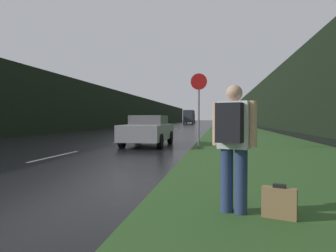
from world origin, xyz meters
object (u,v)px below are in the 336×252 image
Objects in this scene: suitcase at (279,203)px; delivery_truck at (189,117)px; car_passing_near at (148,130)px; hitchhiker_with_backpack at (233,140)px; stop_sign at (199,103)px.

delivery_truck reaches higher than suitcase.
car_passing_near is 0.51× the size of delivery_truck.
car_passing_near is (-3.39, 9.55, -0.25)m from hitchhiker_with_backpack.
hitchhiker_with_backpack is at bearing -84.02° from delivery_truck.
suitcase is at bearing -79.75° from stop_sign.
stop_sign reaches higher than hitchhiker_with_backpack.
hitchhiker_with_backpack is at bearing -83.28° from stop_sign.
delivery_truck reaches higher than car_passing_near.
stop_sign is 8.47m from hitchhiker_with_backpack.
car_passing_near is (-2.40, 1.18, -1.16)m from stop_sign.
car_passing_near is (-3.93, 9.65, 0.51)m from suitcase.
stop_sign is 0.37× the size of delivery_truck.
delivery_truck is (-4.19, 62.83, 1.10)m from car_passing_near.
stop_sign is 2.92m from car_passing_near.
stop_sign is 8.77m from suitcase.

